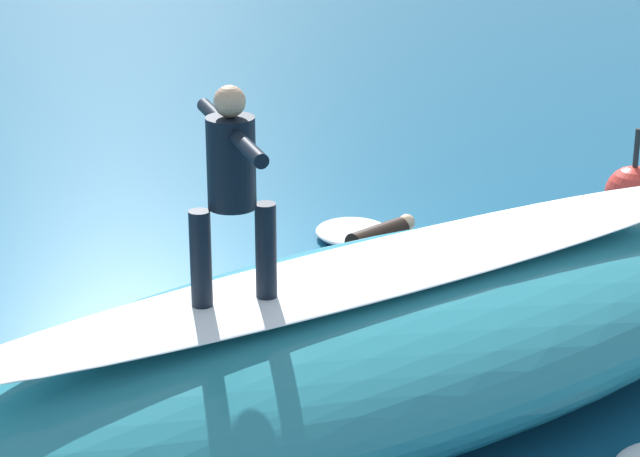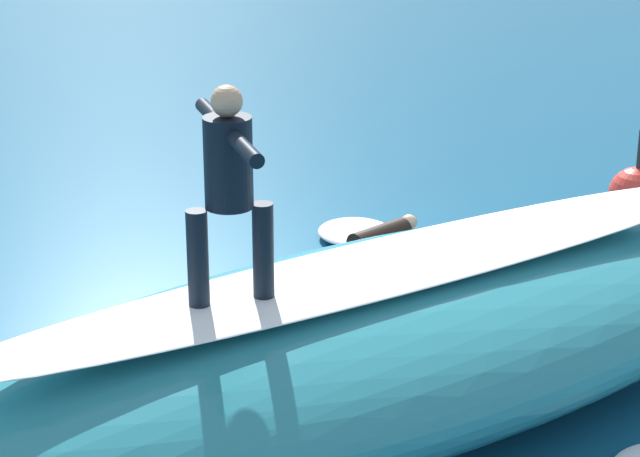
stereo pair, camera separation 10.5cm
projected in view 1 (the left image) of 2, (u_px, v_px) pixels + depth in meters
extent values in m
plane|color=#145175|center=(355.00, 303.00, 12.16)|extent=(120.00, 120.00, 0.00)
ellipsoid|color=teal|center=(388.00, 339.00, 9.95)|extent=(9.13, 4.10, 1.22)
ellipsoid|color=white|center=(390.00, 265.00, 9.72)|extent=(7.58, 1.96, 0.08)
ellipsoid|color=#E0563D|center=(235.00, 306.00, 8.99)|extent=(2.16, 0.79, 0.07)
cylinder|color=black|center=(201.00, 259.00, 8.78)|extent=(0.16, 0.16, 0.73)
cylinder|color=black|center=(266.00, 251.00, 8.92)|extent=(0.16, 0.16, 0.73)
cylinder|color=black|center=(231.00, 163.00, 8.61)|extent=(0.39, 0.39, 0.66)
sphere|color=tan|center=(230.00, 101.00, 8.46)|extent=(0.23, 0.23, 0.23)
cylinder|color=black|center=(249.00, 149.00, 8.11)|extent=(0.18, 0.60, 0.10)
cylinder|color=black|center=(214.00, 115.00, 8.95)|extent=(0.18, 0.60, 0.10)
ellipsoid|color=#EAE5C6|center=(377.00, 253.00, 13.32)|extent=(2.11, 1.11, 0.10)
cylinder|color=black|center=(378.00, 237.00, 13.25)|extent=(0.79, 0.47, 0.27)
sphere|color=tan|center=(407.00, 222.00, 13.53)|extent=(0.19, 0.19, 0.19)
cylinder|color=black|center=(337.00, 261.00, 12.78)|extent=(0.63, 0.29, 0.12)
cylinder|color=black|center=(327.00, 258.00, 12.89)|extent=(0.63, 0.29, 0.12)
sphere|color=red|center=(633.00, 193.00, 14.35)|extent=(0.65, 0.65, 0.65)
cylinder|color=#262626|center=(637.00, 148.00, 14.16)|extent=(0.06, 0.06, 0.45)
ellipsoid|color=white|center=(165.00, 405.00, 10.01)|extent=(0.92, 0.80, 0.16)
ellipsoid|color=white|center=(354.00, 232.00, 13.82)|extent=(0.92, 0.99, 0.16)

